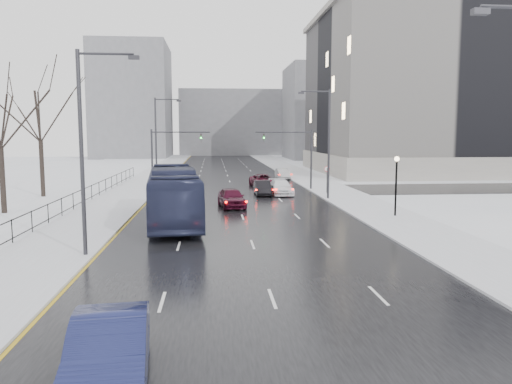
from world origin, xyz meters
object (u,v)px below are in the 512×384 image
object	(u,v)px
streetlight_l_far	(158,137)
no_uturn_sign	(327,172)
tree_park_d	(5,214)
sedan_right_cross	(263,181)
streetlight_l_near	(86,143)
lamppost_r_mid	(396,177)
sedan_right_distant	(283,174)
tree_park_e	(44,198)
sedan_right_far	(281,187)
mast_signal_left	(162,152)
mast_signal_right	(301,152)
sedan_left_near	(109,352)
sedan_center_near	(231,198)
streetlight_r_mid	(326,138)
sedan_right_near	(263,188)
bus	(173,195)

from	to	relation	value
streetlight_l_far	no_uturn_sign	bearing A→B (deg)	-24.73
tree_park_d	sedan_right_cross	xyz separation A→B (m)	(21.30, 17.13, 0.76)
streetlight_l_near	sedan_right_cross	bearing A→B (deg)	69.45
lamppost_r_mid	sedan_right_distant	xyz separation A→B (m)	(-3.89, 30.74, -2.21)
tree_park_d	tree_park_e	world-z (taller)	tree_park_e
sedan_right_cross	sedan_right_far	bearing A→B (deg)	-87.78
tree_park_e	mast_signal_left	bearing A→B (deg)	20.19
mast_signal_right	sedan_left_near	xyz separation A→B (m)	(-11.97, -40.98, -3.22)
tree_park_d	mast_signal_left	bearing A→B (deg)	53.20
mast_signal_right	no_uturn_sign	bearing A→B (deg)	-64.89
streetlight_l_near	no_uturn_sign	bearing A→B (deg)	54.11
tree_park_e	mast_signal_right	xyz separation A→B (m)	(25.53, 4.00, 4.11)
lamppost_r_mid	sedan_center_near	size ratio (longest dim) A/B	0.90
tree_park_e	streetlight_r_mid	bearing A→B (deg)	-8.63
streetlight_l_far	sedan_right_near	bearing A→B (deg)	-37.37
tree_park_d	sedan_right_distant	size ratio (longest dim) A/B	2.99
bus	streetlight_r_mid	bearing A→B (deg)	34.06
tree_park_e	streetlight_r_mid	size ratio (longest dim) A/B	1.35
mast_signal_left	no_uturn_sign	world-z (taller)	mast_signal_left
mast_signal_right	sedan_right_near	bearing A→B (deg)	-136.74
mast_signal_right	sedan_left_near	world-z (taller)	mast_signal_right
streetlight_r_mid	sedan_left_near	bearing A→B (deg)	-111.22
lamppost_r_mid	sedan_right_distant	size ratio (longest dim) A/B	1.02
streetlight_r_mid	mast_signal_left	bearing A→B (deg)	152.69
mast_signal_left	sedan_right_far	distance (m)	13.00
lamppost_r_mid	mast_signal_left	size ratio (longest dim) A/B	0.66
bus	tree_park_e	bearing A→B (deg)	126.64
streetlight_l_far	sedan_left_near	size ratio (longest dim) A/B	1.95
tree_park_d	bus	size ratio (longest dim) A/B	0.92
sedan_right_far	sedan_left_near	bearing A→B (deg)	-106.04
tree_park_d	mast_signal_right	world-z (taller)	mast_signal_right
mast_signal_right	sedan_center_near	size ratio (longest dim) A/B	1.37
tree_park_d	sedan_center_near	size ratio (longest dim) A/B	2.64
streetlight_r_mid	sedan_right_cross	bearing A→B (deg)	112.76
bus	sedan_center_near	size ratio (longest dim) A/B	2.86
streetlight_r_mid	mast_signal_right	bearing A→B (deg)	96.00
tree_park_e	sedan_left_near	bearing A→B (deg)	-69.86
mast_signal_right	sedan_right_near	world-z (taller)	mast_signal_right
tree_park_d	sedan_right_cross	distance (m)	27.34
mast_signal_left	no_uturn_sign	distance (m)	17.10
sedan_right_far	sedan_right_distant	xyz separation A→B (m)	(2.54, 16.77, -0.04)
streetlight_l_near	bus	xyz separation A→B (m)	(3.37, 9.25, -3.69)
sedan_right_near	sedan_center_near	bearing A→B (deg)	-113.22
mast_signal_left	sedan_center_near	distance (m)	14.25
bus	streetlight_l_near	bearing A→B (deg)	-115.61
tree_park_e	mast_signal_left	size ratio (longest dim) A/B	2.08
streetlight_l_near	no_uturn_sign	xyz separation A→B (m)	(17.37, 24.00, -3.32)
sedan_left_near	mast_signal_left	bearing A→B (deg)	87.72
no_uturn_sign	sedan_right_far	bearing A→B (deg)	-179.55
sedan_left_near	bus	size ratio (longest dim) A/B	0.38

